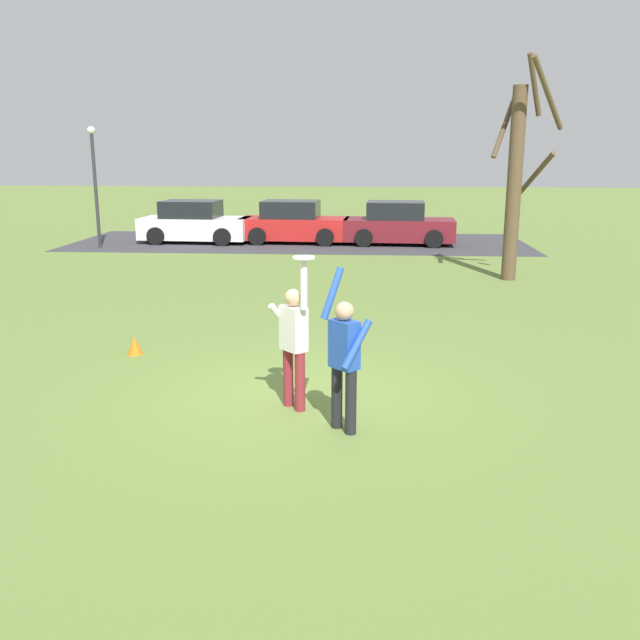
% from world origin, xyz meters
% --- Properties ---
extents(ground_plane, '(120.00, 120.00, 0.00)m').
position_xyz_m(ground_plane, '(0.00, 0.00, 0.00)').
color(ground_plane, olive).
extents(person_catcher, '(0.55, 0.56, 2.08)m').
position_xyz_m(person_catcher, '(-0.01, -0.45, 0.98)').
color(person_catcher, maroon).
rests_on(person_catcher, ground_plane).
extents(person_defender, '(0.65, 0.66, 2.05)m').
position_xyz_m(person_defender, '(0.69, -1.18, 0.98)').
color(person_defender, black).
rests_on(person_defender, ground_plane).
extents(frisbee_disc, '(0.28, 0.28, 0.02)m').
position_xyz_m(frisbee_disc, '(0.14, -0.61, 2.09)').
color(frisbee_disc, white).
rests_on(frisbee_disc, person_catcher).
extents(parked_car_white, '(4.18, 2.20, 1.59)m').
position_xyz_m(parked_car_white, '(-5.67, 16.74, 0.73)').
color(parked_car_white, white).
rests_on(parked_car_white, ground_plane).
extents(parked_car_red, '(4.18, 2.20, 1.59)m').
position_xyz_m(parked_car_red, '(-1.87, 16.91, 0.73)').
color(parked_car_red, red).
rests_on(parked_car_red, ground_plane).
extents(parked_car_maroon, '(4.18, 2.20, 1.59)m').
position_xyz_m(parked_car_maroon, '(2.09, 16.72, 0.73)').
color(parked_car_maroon, maroon).
rests_on(parked_car_maroon, ground_plane).
extents(parking_strip, '(17.25, 6.40, 0.01)m').
position_xyz_m(parking_strip, '(-1.67, 17.02, 0.00)').
color(parking_strip, '#38383D').
rests_on(parking_strip, ground_plane).
extents(bare_tree_tall, '(1.85, 2.11, 5.78)m').
position_xyz_m(bare_tree_tall, '(4.84, 9.54, 2.78)').
color(bare_tree_tall, brown).
rests_on(bare_tree_tall, ground_plane).
extents(lamppost_by_lot, '(0.28, 0.28, 4.26)m').
position_xyz_m(lamppost_by_lot, '(-8.76, 15.02, 2.59)').
color(lamppost_by_lot, '#2D2D33').
rests_on(lamppost_by_lot, ground_plane).
extents(field_cone_orange, '(0.26, 0.26, 0.32)m').
position_xyz_m(field_cone_orange, '(-3.02, 1.89, 0.16)').
color(field_cone_orange, orange).
rests_on(field_cone_orange, ground_plane).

